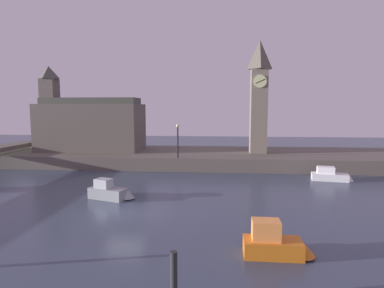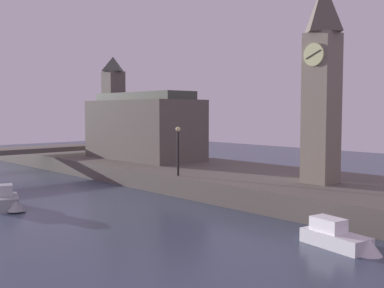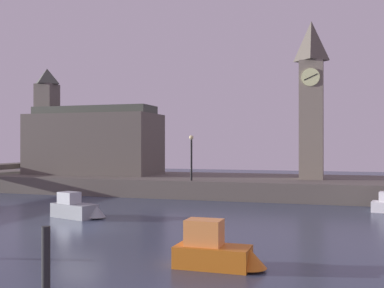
{
  "view_description": "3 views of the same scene",
  "coord_description": "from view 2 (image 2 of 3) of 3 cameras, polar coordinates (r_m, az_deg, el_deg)",
  "views": [
    {
      "loc": [
        6.35,
        -20.37,
        6.9
      ],
      "look_at": [
        3.08,
        16.47,
        2.83
      ],
      "focal_mm": 30.28,
      "sensor_mm": 36.0,
      "label": 1
    },
    {
      "loc": [
        28.11,
        -8.19,
        6.39
      ],
      "look_at": [
        -0.05,
        17.64,
        3.66
      ],
      "focal_mm": 43.56,
      "sensor_mm": 36.0,
      "label": 2
    },
    {
      "loc": [
        13.21,
        -22.0,
        4.43
      ],
      "look_at": [
        1.62,
        14.97,
        4.48
      ],
      "focal_mm": 44.24,
      "sensor_mm": 36.0,
      "label": 3
    }
  ],
  "objects": [
    {
      "name": "far_embankment",
      "position": [
        40.21,
        2.53,
        -3.99
      ],
      "size": [
        70.0,
        12.0,
        1.5
      ],
      "primitive_type": "cube",
      "color": "#5B544C",
      "rests_on": "ground"
    },
    {
      "name": "boat_cruiser_grey",
      "position": [
        32.69,
        -21.52,
        -6.5
      ],
      "size": [
        3.81,
        2.18,
        1.55
      ],
      "color": "gray",
      "rests_on": "ground"
    },
    {
      "name": "parliament_hall",
      "position": [
        48.28,
        -6.26,
        2.28
      ],
      "size": [
        13.01,
        6.1,
        10.85
      ],
      "color": "#5B544C",
      "rests_on": "far_embankment"
    },
    {
      "name": "clock_tower",
      "position": [
        32.6,
        15.62,
        7.64
      ],
      "size": [
        2.15,
        2.2,
        13.48
      ],
      "color": "slate",
      "rests_on": "far_embankment"
    },
    {
      "name": "streetlamp",
      "position": [
        35.01,
        -1.72,
        -0.13
      ],
      "size": [
        0.36,
        0.36,
        3.7
      ],
      "color": "black",
      "rests_on": "far_embankment"
    },
    {
      "name": "boat_ferry_white",
      "position": [
        23.11,
        17.86,
        -10.96
      ],
      "size": [
        4.08,
        1.91,
        1.37
      ],
      "color": "silver",
      "rests_on": "ground"
    }
  ]
}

